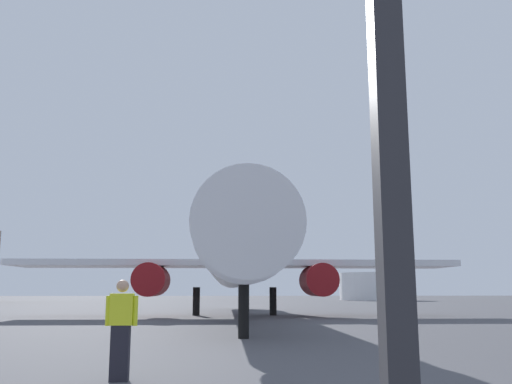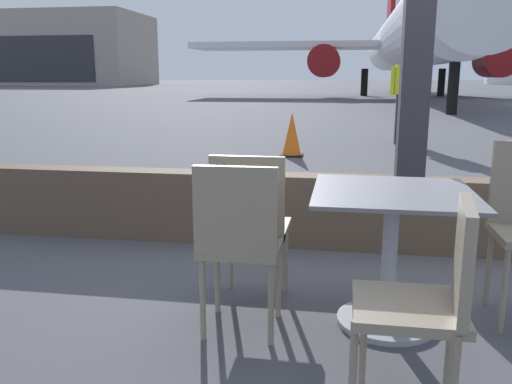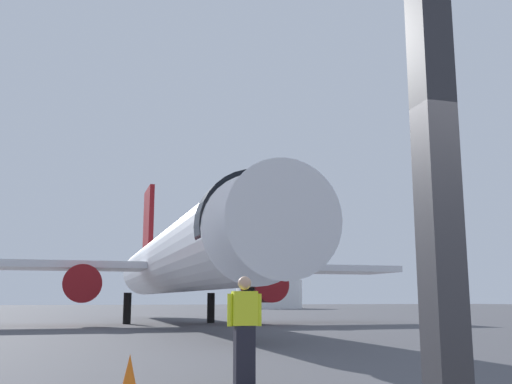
% 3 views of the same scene
% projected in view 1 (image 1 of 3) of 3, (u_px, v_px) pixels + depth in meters
% --- Properties ---
extents(ground_plane, '(220.00, 220.00, 0.00)m').
position_uv_depth(ground_plane, '(193.00, 311.00, 42.44)').
color(ground_plane, '#4C4C51').
extents(airplane, '(26.56, 35.64, 10.14)m').
position_uv_depth(airplane, '(236.00, 258.00, 32.60)').
color(airplane, silver).
rests_on(airplane, ground).
extents(ground_crew_worker, '(0.57, 0.22, 1.74)m').
position_uv_depth(ground_crew_worker, '(121.00, 328.00, 9.76)').
color(ground_crew_worker, black).
rests_on(ground_crew_worker, ground).
extents(fuel_storage_tank, '(9.81, 9.81, 4.17)m').
position_uv_depth(fuel_storage_tank, '(371.00, 286.00, 86.43)').
color(fuel_storage_tank, white).
rests_on(fuel_storage_tank, ground).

